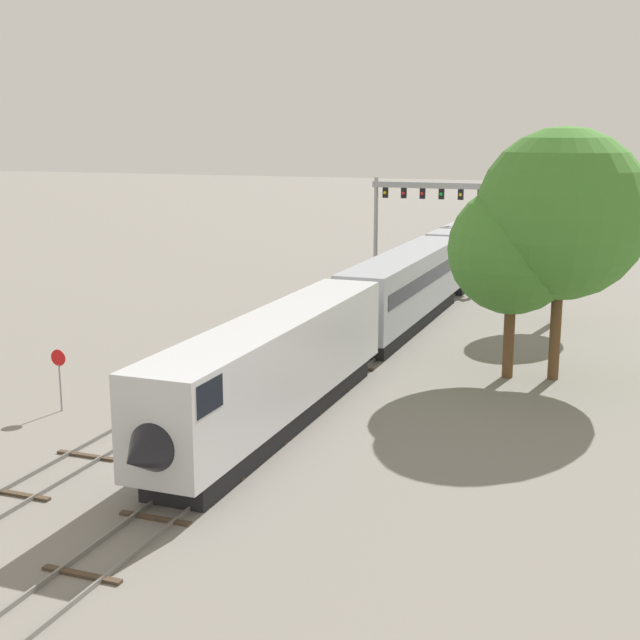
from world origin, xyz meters
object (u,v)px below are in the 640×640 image
stop_sign (59,371)px  trackside_tree_right (562,214)px  passenger_train (509,223)px  trackside_tree_mid (513,250)px  signal_gantry (441,205)px  trackside_tree_left (563,210)px

stop_sign → trackside_tree_right: 25.21m
passenger_train → stop_sign: (-10.00, -65.23, -0.74)m
passenger_train → trackside_tree_mid: 53.20m
signal_gantry → trackside_tree_left: (11.32, -14.45, 1.14)m
trackside_tree_left → passenger_train: bearing=103.5°
signal_gantry → trackside_tree_mid: size_ratio=1.22×
stop_sign → trackside_tree_left: size_ratio=0.28×
passenger_train → trackside_tree_mid: size_ratio=14.89×
signal_gantry → stop_sign: bearing=-100.5°
trackside_tree_left → trackside_tree_right: (1.29, -14.15, 0.98)m
signal_gantry → trackside_tree_left: size_ratio=1.18×
signal_gantry → passenger_train: bearing=84.5°
passenger_train → trackside_tree_left: (9.07, -37.76, 4.86)m
trackside_tree_left → trackside_tree_mid: size_ratio=1.03×
passenger_train → trackside_tree_right: bearing=-78.7°
signal_gantry → trackside_tree_left: bearing=-51.9°
passenger_train → signal_gantry: size_ratio=12.22×
stop_sign → trackside_tree_mid: 22.70m
trackside_tree_left → trackside_tree_right: trackside_tree_right is taller
trackside_tree_left → trackside_tree_mid: 14.72m
trackside_tree_mid → trackside_tree_right: bearing=12.9°
stop_sign → trackside_tree_mid: (18.12, 12.81, 4.76)m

